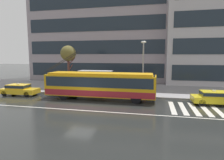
# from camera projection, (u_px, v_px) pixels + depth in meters

# --- Properties ---
(ground_plane) EXTENTS (160.00, 160.00, 0.00)m
(ground_plane) POSITION_uv_depth(u_px,v_px,m) (80.00, 106.00, 17.38)
(ground_plane) COLOR #242625
(sidewalk_slab) EXTENTS (80.00, 10.00, 0.14)m
(sidewalk_slab) POSITION_uv_depth(u_px,v_px,m) (107.00, 88.00, 26.91)
(sidewalk_slab) COLOR gray
(sidewalk_slab) RESTS_ON ground_plane
(crosswalk_stripe_edge_near) EXTENTS (0.44, 4.40, 0.01)m
(crosswalk_stripe_edge_near) POSITION_uv_depth(u_px,v_px,m) (172.00, 107.00, 17.00)
(crosswalk_stripe_edge_near) COLOR beige
(crosswalk_stripe_edge_near) RESTS_ON ground_plane
(crosswalk_stripe_inner_a) EXTENTS (0.44, 4.40, 0.01)m
(crosswalk_stripe_inner_a) POSITION_uv_depth(u_px,v_px,m) (183.00, 108.00, 16.80)
(crosswalk_stripe_inner_a) COLOR beige
(crosswalk_stripe_inner_a) RESTS_ON ground_plane
(crosswalk_stripe_center) EXTENTS (0.44, 4.40, 0.01)m
(crosswalk_stripe_center) POSITION_uv_depth(u_px,v_px,m) (194.00, 109.00, 16.61)
(crosswalk_stripe_center) COLOR beige
(crosswalk_stripe_center) RESTS_ON ground_plane
(crosswalk_stripe_inner_b) EXTENTS (0.44, 4.40, 0.01)m
(crosswalk_stripe_inner_b) POSITION_uv_depth(u_px,v_px,m) (205.00, 109.00, 16.41)
(crosswalk_stripe_inner_b) COLOR beige
(crosswalk_stripe_inner_b) RESTS_ON ground_plane
(crosswalk_stripe_edge_far) EXTENTS (0.44, 4.40, 0.01)m
(crosswalk_stripe_edge_far) POSITION_uv_depth(u_px,v_px,m) (217.00, 110.00, 16.22)
(crosswalk_stripe_edge_far) COLOR beige
(crosswalk_stripe_edge_far) RESTS_ON ground_plane
(lane_centre_line) EXTENTS (72.00, 0.14, 0.01)m
(lane_centre_line) POSITION_uv_depth(u_px,v_px,m) (75.00, 110.00, 16.22)
(lane_centre_line) COLOR silver
(lane_centre_line) RESTS_ON ground_plane
(trolleybus) EXTENTS (12.09, 2.60, 5.05)m
(trolleybus) POSITION_uv_depth(u_px,v_px,m) (100.00, 85.00, 20.13)
(trolleybus) COLOR gold
(trolleybus) RESTS_ON ground_plane
(taxi_ahead_of_bus) EXTENTS (4.30, 2.01, 1.39)m
(taxi_ahead_of_bus) POSITION_uv_depth(u_px,v_px,m) (215.00, 97.00, 17.94)
(taxi_ahead_of_bus) COLOR yellow
(taxi_ahead_of_bus) RESTS_ON ground_plane
(taxi_queued_behind_bus) EXTENTS (4.34, 1.99, 1.39)m
(taxi_queued_behind_bus) POSITION_uv_depth(u_px,v_px,m) (19.00, 89.00, 22.28)
(taxi_queued_behind_bus) COLOR yellow
(taxi_queued_behind_bus) RESTS_ON ground_plane
(bus_shelter) EXTENTS (4.04, 1.53, 2.65)m
(bus_shelter) POSITION_uv_depth(u_px,v_px,m) (96.00, 76.00, 23.37)
(bus_shelter) COLOR gray
(bus_shelter) RESTS_ON sidewalk_slab
(pedestrian_at_shelter) EXTENTS (0.51, 0.51, 1.69)m
(pedestrian_at_shelter) POSITION_uv_depth(u_px,v_px,m) (104.00, 84.00, 23.78)
(pedestrian_at_shelter) COLOR #594D53
(pedestrian_at_shelter) RESTS_ON sidewalk_slab
(pedestrian_approaching_curb) EXTENTS (1.10, 1.10, 1.96)m
(pedestrian_approaching_curb) POSITION_uv_depth(u_px,v_px,m) (144.00, 79.00, 23.35)
(pedestrian_approaching_curb) COLOR brown
(pedestrian_approaching_curb) RESTS_ON sidewalk_slab
(street_lamp) EXTENTS (0.60, 0.32, 6.07)m
(street_lamp) POSITION_uv_depth(u_px,v_px,m) (143.00, 63.00, 21.63)
(street_lamp) COLOR gray
(street_lamp) RESTS_ON sidewalk_slab
(street_tree_bare) EXTENTS (2.04, 2.04, 5.78)m
(street_tree_bare) POSITION_uv_depth(u_px,v_px,m) (68.00, 54.00, 25.33)
(street_tree_bare) COLOR brown
(street_tree_bare) RESTS_ON sidewalk_slab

